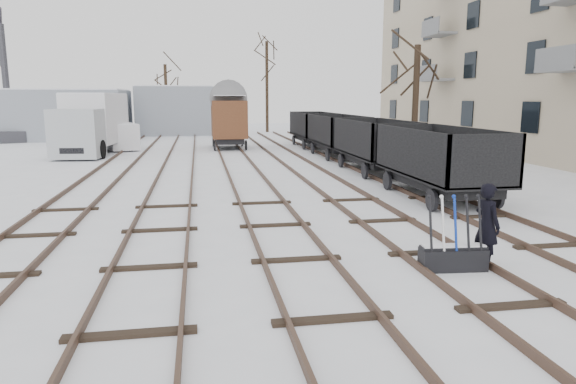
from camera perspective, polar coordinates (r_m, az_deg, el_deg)
name	(u,v)px	position (r m, az deg, el deg)	size (l,w,h in m)	color
ground	(296,261)	(10.88, 0.93, -7.66)	(120.00, 120.00, 0.00)	white
tracks	(242,170)	(24.14, -5.15, 2.50)	(13.90, 52.00, 0.16)	black
shed_left	(65,114)	(47.48, -23.55, 7.94)	(10.00, 8.00, 4.10)	gray
shed_right	(176,110)	(50.22, -12.35, 8.88)	(7.00, 6.00, 4.50)	gray
ground_frame	(453,256)	(10.76, 17.86, -6.79)	(1.33, 0.53, 1.49)	black
worker	(487,225)	(11.06, 21.24, -3.45)	(0.63, 0.41, 1.72)	black
freight_wagon_a	(438,172)	(18.08, 16.32, 2.16)	(2.34, 5.85, 2.39)	black
freight_wagon_b	(375,152)	(23.95, 9.60, 4.36)	(2.34, 5.85, 2.39)	black
freight_wagon_c	(338,141)	(30.03, 5.55, 5.65)	(2.34, 5.85, 2.39)	black
freight_wagon_d	(314,134)	(36.22, 2.86, 6.49)	(2.34, 5.85, 2.39)	black
box_van_wagon	(228,118)	(35.20, -6.63, 8.21)	(2.48, 4.66, 3.55)	black
lorry	(92,123)	(33.54, -20.93, 7.19)	(3.18, 8.28, 3.68)	black
panel_van	(120,136)	(35.86, -18.18, 5.94)	(2.94, 4.31, 1.75)	silver
crane	(9,108)	(45.22, -28.55, 8.19)	(2.54, 5.92, 9.93)	#313137
tree_near	(415,108)	(25.61, 13.95, 9.08)	(0.30, 0.30, 5.84)	black
tree_far_left	(166,99)	(52.25, -13.36, 10.04)	(0.30, 0.30, 6.59)	black
tree_far_right	(267,87)	(51.95, -2.35, 11.55)	(0.30, 0.30, 8.85)	black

